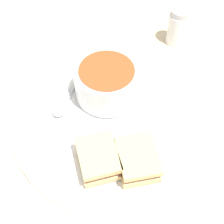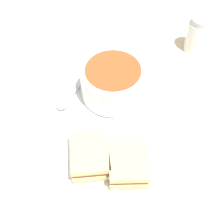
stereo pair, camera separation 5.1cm
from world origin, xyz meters
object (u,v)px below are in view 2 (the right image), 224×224
soup_bowl (115,81)px  salt_shaker (196,35)px  sandwich_half_near (89,155)px  sandwich_half_far (127,162)px  spoon (66,99)px

soup_bowl → salt_shaker: 0.21m
soup_bowl → sandwich_half_near: size_ratio=1.46×
sandwich_half_far → salt_shaker: 0.32m
spoon → sandwich_half_near: 0.13m
sandwich_half_far → salt_shaker: bearing=152.9°
soup_bowl → sandwich_half_far: 0.15m
soup_bowl → sandwich_half_near: (0.14, -0.04, -0.01)m
sandwich_half_near → sandwich_half_far: size_ratio=1.05×
spoon → sandwich_half_far: (0.13, 0.10, 0.01)m
spoon → sandwich_half_near: size_ratio=1.34×
spoon → sandwich_half_near: sandwich_half_near is taller
spoon → sandwich_half_far: bearing=68.1°
soup_bowl → salt_shaker: bearing=129.6°
soup_bowl → spoon: (0.02, -0.09, -0.03)m
sandwich_half_near → salt_shaker: size_ratio=0.98×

